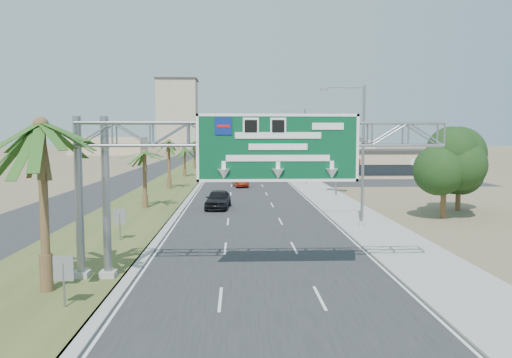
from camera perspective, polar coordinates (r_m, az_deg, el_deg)
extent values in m
cube|color=#28282B|center=(122.67, -1.61, 1.95)|extent=(12.00, 300.00, 0.02)
cube|color=#9E9B93|center=(123.05, 2.35, 1.97)|extent=(4.00, 300.00, 0.10)
cube|color=#485626|center=(122.96, -6.28, 1.95)|extent=(7.00, 300.00, 0.12)
cube|color=#28282B|center=(123.66, -9.51, 1.90)|extent=(8.00, 300.00, 0.02)
cylinder|color=gray|center=(23.41, -16.75, -2.20)|extent=(0.36, 0.36, 7.40)
cylinder|color=gray|center=(23.74, -19.56, -2.17)|extent=(0.36, 0.36, 7.40)
cube|color=#9E9B93|center=(24.09, -16.54, -10.48)|extent=(0.70, 0.70, 0.40)
cube|color=#9E9B93|center=(24.41, -19.31, -10.36)|extent=(0.70, 0.70, 0.40)
cube|color=#074726|center=(22.09, 2.52, 3.58)|extent=(7.20, 0.12, 3.00)
cube|color=navy|center=(21.93, -3.75, 6.05)|extent=(0.75, 0.03, 0.75)
cone|color=white|center=(22.07, 2.53, 0.59)|extent=(0.56, 0.56, 0.45)
cylinder|color=brown|center=(22.15, -23.06, -3.30)|extent=(0.36, 0.36, 7.00)
cylinder|color=brown|center=(22.67, -22.83, -9.97)|extent=(0.54, 0.54, 1.68)
cylinder|color=brown|center=(45.41, -12.59, -0.23)|extent=(0.36, 0.36, 5.00)
cylinder|color=brown|center=(45.62, -12.54, -2.61)|extent=(0.54, 0.54, 1.20)
cylinder|color=brown|center=(61.14, -9.91, 1.51)|extent=(0.36, 0.36, 5.80)
cylinder|color=brown|center=(61.31, -9.88, -0.55)|extent=(0.54, 0.54, 1.39)
cylinder|color=brown|center=(79.02, -8.17, 1.84)|extent=(0.36, 0.36, 4.50)
cylinder|color=brown|center=(79.14, -8.15, 0.60)|extent=(0.54, 0.54, 1.08)
cylinder|color=brown|center=(97.91, -7.02, 2.65)|extent=(0.36, 0.36, 5.20)
cylinder|color=brown|center=(98.00, -7.01, 1.50)|extent=(0.54, 0.54, 1.25)
cylinder|color=brown|center=(122.83, -6.05, 3.04)|extent=(0.36, 0.36, 4.80)
cylinder|color=brown|center=(122.90, -6.05, 2.19)|extent=(0.54, 0.54, 1.15)
cylinder|color=gray|center=(35.63, 12.13, 2.40)|extent=(0.20, 0.20, 10.00)
cylinder|color=gray|center=(35.43, 10.04, 10.28)|extent=(2.80, 0.12, 0.12)
cube|color=slate|center=(35.15, 7.78, 10.19)|extent=(0.50, 0.22, 0.18)
cylinder|color=#9E9B93|center=(36.15, 11.99, -5.14)|extent=(0.44, 0.44, 0.50)
cylinder|color=gray|center=(65.10, 5.57, 3.62)|extent=(0.20, 0.20, 10.00)
cylinder|color=gray|center=(64.99, 4.38, 7.90)|extent=(2.80, 0.12, 0.12)
cube|color=slate|center=(64.84, 3.13, 7.83)|extent=(0.50, 0.22, 0.18)
cylinder|color=#9E9B93|center=(65.39, 5.54, -0.55)|extent=(0.44, 0.44, 0.50)
cylinder|color=gray|center=(100.88, 2.80, 4.12)|extent=(0.20, 0.20, 10.00)
cylinder|color=gray|center=(100.81, 2.01, 6.88)|extent=(2.80, 0.12, 0.12)
cube|color=slate|center=(100.72, 1.21, 6.82)|extent=(0.50, 0.22, 0.18)
cylinder|color=#9E9B93|center=(101.07, 2.79, 1.42)|extent=(0.44, 0.44, 0.50)
cylinder|color=gray|center=(84.95, 3.54, 3.28)|extent=(0.28, 0.28, 8.00)
cylinder|color=gray|center=(84.57, 0.16, 5.78)|extent=(10.00, 0.18, 0.18)
cube|color=black|center=(84.44, 1.19, 5.51)|extent=(0.32, 0.18, 0.95)
cube|color=black|center=(84.31, -0.86, 5.51)|extent=(0.32, 0.18, 0.95)
cube|color=black|center=(84.29, -2.56, 5.51)|extent=(0.32, 0.18, 0.95)
sphere|color=red|center=(84.32, 1.19, 5.72)|extent=(0.22, 0.22, 0.22)
imported|color=black|center=(84.91, 3.55, 5.30)|extent=(0.16, 0.16, 0.60)
cylinder|color=#9E9B93|center=(85.14, 3.52, 0.79)|extent=(0.56, 0.56, 0.60)
cube|color=tan|center=(82.00, 14.31, 1.67)|extent=(18.00, 10.00, 4.00)
cylinder|color=brown|center=(42.06, 20.64, -1.59)|extent=(0.44, 0.44, 3.90)
sphere|color=black|center=(41.85, 20.75, 1.94)|extent=(4.50, 4.50, 4.50)
cylinder|color=brown|center=(46.93, 22.11, -1.36)|extent=(0.44, 0.44, 3.30)
sphere|color=black|center=(46.75, 22.20, 1.32)|extent=(3.50, 3.50, 3.50)
cylinder|color=gray|center=(20.38, -21.08, -11.42)|extent=(0.08, 0.08, 1.80)
cube|color=slate|center=(20.20, -21.15, -9.52)|extent=(0.75, 0.06, 0.95)
cylinder|color=gray|center=(31.82, -15.29, -5.40)|extent=(0.08, 0.08, 1.80)
cube|color=slate|center=(31.70, -15.32, -4.15)|extent=(0.75, 0.06, 0.95)
cube|color=tan|center=(264.50, -8.96, 7.32)|extent=(20.00, 16.00, 35.00)
cube|color=tan|center=(177.96, -16.47, 3.66)|extent=(24.00, 14.00, 6.00)
cube|color=tan|center=(155.72, 9.39, 3.45)|extent=(20.00, 12.00, 5.00)
imported|color=black|center=(44.74, -4.36, -2.34)|extent=(2.45, 5.11, 1.69)
imported|color=maroon|center=(63.66, -1.81, -0.23)|extent=(2.18, 4.69, 1.49)
imported|color=gray|center=(73.52, 3.10, 0.48)|extent=(2.92, 5.61, 1.51)
imported|color=black|center=(92.21, -2.15, 1.37)|extent=(2.27, 4.96, 1.41)
cylinder|color=gray|center=(54.35, 9.15, 2.59)|extent=(0.20, 0.20, 8.64)
cube|color=red|center=(54.31, 9.19, 5.67)|extent=(2.37, 1.04, 2.40)
cube|color=white|center=(54.13, 9.23, 5.67)|extent=(1.61, 0.57, 0.84)
cylinder|color=gray|center=(82.53, 7.56, 2.84)|extent=(0.20, 0.20, 6.99)
cube|color=navy|center=(82.49, 7.57, 4.09)|extent=(1.95, 1.09, 3.00)
cube|color=white|center=(82.31, 7.59, 4.08)|extent=(1.29, 0.61, 1.05)
cylinder|color=gray|center=(89.20, 5.31, 3.59)|extent=(0.20, 0.20, 8.75)
cube|color=#AD0D14|center=(89.18, 5.33, 5.69)|extent=(2.22, 0.57, 1.80)
cube|color=white|center=(89.00, 5.35, 5.69)|extent=(1.53, 0.23, 0.63)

